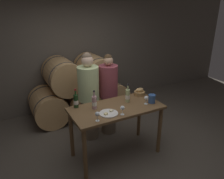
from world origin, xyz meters
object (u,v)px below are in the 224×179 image
object	(u,v)px
person_left	(89,97)
wine_glass_left	(122,108)
wine_bottle_red	(76,101)
wine_bottle_rose	(94,102)
wine_glass_center	(146,98)
cheese_plate	(109,113)
tasting_table	(116,114)
wine_glass_far_left	(97,114)
bread_basket	(140,92)
blue_crock	(152,98)
person_right	(109,95)
wine_bottle_white	(128,96)

from	to	relation	value
person_left	wine_glass_left	world-z (taller)	person_left
wine_bottle_red	wine_bottle_rose	world-z (taller)	wine_bottle_red
wine_glass_left	wine_glass_center	distance (m)	0.54
wine_bottle_red	wine_bottle_rose	xyz separation A→B (m)	(0.23, -0.18, -0.00)
cheese_plate	person_left	bearing A→B (deg)	88.04
tasting_table	person_left	xyz separation A→B (m)	(-0.18, 0.70, 0.07)
wine_bottle_rose	wine_glass_far_left	world-z (taller)	wine_bottle_rose
person_left	bread_basket	xyz separation A→B (m)	(0.80, -0.46, 0.11)
tasting_table	bread_basket	world-z (taller)	bread_basket
blue_crock	wine_bottle_red	bearing A→B (deg)	159.78
wine_bottle_red	wine_glass_left	size ratio (longest dim) A/B	2.18
person_right	wine_glass_far_left	xyz separation A→B (m)	(-0.67, -0.95, 0.20)
cheese_plate	blue_crock	bearing A→B (deg)	0.87
wine_bottle_red	wine_bottle_white	xyz separation A→B (m)	(0.82, -0.21, 0.00)
person_right	wine_bottle_rose	xyz separation A→B (m)	(-0.55, -0.58, 0.20)
person_left	wine_glass_center	distance (m)	1.07
tasting_table	cheese_plate	bearing A→B (deg)	-145.82
bread_basket	wine_glass_far_left	world-z (taller)	wine_glass_far_left
blue_crock	wine_glass_far_left	xyz separation A→B (m)	(-1.04, -0.13, 0.03)
tasting_table	wine_glass_left	size ratio (longest dim) A/B	10.40
bread_basket	wine_glass_center	bearing A→B (deg)	-109.40
cheese_plate	wine_glass_far_left	size ratio (longest dim) A/B	2.00
tasting_table	person_left	bearing A→B (deg)	104.71
wine_glass_far_left	wine_glass_left	size ratio (longest dim) A/B	1.00
wine_glass_left	wine_glass_center	world-z (taller)	same
tasting_table	wine_bottle_rose	xyz separation A→B (m)	(-0.33, 0.11, 0.24)
bread_basket	person_left	bearing A→B (deg)	150.19
wine_glass_far_left	bread_basket	bearing A→B (deg)	25.19
wine_bottle_white	wine_glass_center	distance (m)	0.31
person_left	wine_bottle_rose	world-z (taller)	person_left
wine_bottle_white	blue_crock	size ratio (longest dim) A/B	2.26
wine_bottle_white	cheese_plate	world-z (taller)	wine_bottle_white
person_left	bread_basket	world-z (taller)	person_left
person_left	blue_crock	size ratio (longest dim) A/B	11.85
wine_bottle_red	blue_crock	size ratio (longest dim) A/B	2.21
wine_bottle_rose	blue_crock	size ratio (longest dim) A/B	2.17
wine_bottle_red	wine_glass_far_left	distance (m)	0.57
person_left	wine_glass_far_left	xyz separation A→B (m)	(-0.26, -0.95, 0.16)
tasting_table	person_right	size ratio (longest dim) A/B	0.93
person_right	wine_glass_far_left	size ratio (longest dim) A/B	11.22
blue_crock	cheese_plate	world-z (taller)	blue_crock
person_right	wine_bottle_red	distance (m)	0.90
person_left	blue_crock	xyz separation A→B (m)	(0.78, -0.83, 0.13)
tasting_table	wine_bottle_red	xyz separation A→B (m)	(-0.56, 0.30, 0.24)
wine_bottle_rose	person_right	bearing A→B (deg)	46.73
bread_basket	wine_bottle_white	bearing A→B (deg)	-156.23
blue_crock	wine_glass_far_left	bearing A→B (deg)	-173.06
wine_glass_center	person_left	bearing A→B (deg)	128.92
person_left	wine_glass_left	size ratio (longest dim) A/B	11.71
wine_bottle_white	wine_glass_left	size ratio (longest dim) A/B	2.24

